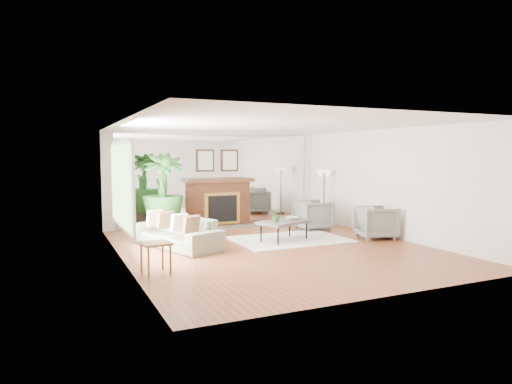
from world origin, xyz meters
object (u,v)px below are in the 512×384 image
coffee_table (284,222)px  sofa (177,232)px  fireplace (220,201)px  armchair_front (377,222)px  floor_lamp (324,178)px  side_table (156,247)px  potted_ficus (163,192)px  armchair_back (313,215)px

coffee_table → sofa: (-2.30, 0.37, -0.11)m
fireplace → armchair_front: 4.19m
sofa → floor_lamp: size_ratio=1.43×
side_table → potted_ficus: (0.88, 3.26, 0.61)m
coffee_table → floor_lamp: size_ratio=0.89×
armchair_back → floor_lamp: size_ratio=0.55×
armchair_back → armchair_front: armchair_back is taller
fireplace → sofa: 3.00m
potted_ficus → floor_lamp: size_ratio=1.31×
fireplace → sofa: bearing=-127.1°
fireplace → potted_ficus: size_ratio=1.05×
armchair_front → potted_ficus: (-4.37, 2.24, 0.67)m
sofa → potted_ficus: size_ratio=1.10×
coffee_table → sofa: sofa is taller
armchair_front → potted_ficus: potted_ficus is taller
sofa → potted_ficus: bearing=158.5°
potted_ficus → armchair_back: bearing=-9.0°
sofa → armchair_front: armchair_front is taller
sofa → fireplace: bearing=122.7°
sofa → armchair_front: bearing=58.4°
armchair_back → side_table: bearing=122.9°
side_table → floor_lamp: size_ratio=0.34×
armchair_back → potted_ficus: potted_ficus is taller
fireplace → floor_lamp: 2.88m
coffee_table → side_table: bearing=-154.0°
floor_lamp → coffee_table: bearing=-141.5°
sofa → armchair_back: bearing=81.4°
armchair_front → coffee_table: bearing=91.8°
sofa → floor_lamp: floor_lamp is taller
side_table → potted_ficus: size_ratio=0.26×
armchair_front → potted_ficus: size_ratio=0.42×
fireplace → side_table: fireplace is taller
armchair_back → potted_ficus: 3.81m
sofa → side_table: size_ratio=4.19×
coffee_table → potted_ficus: bearing=142.8°
sofa → armchair_back: armchair_back is taller
fireplace → armchair_back: (1.94, -1.61, -0.28)m
coffee_table → side_table: size_ratio=2.61×
potted_ficus → floor_lamp: potted_ficus is taller
side_table → floor_lamp: 6.22m
fireplace → sofa: fireplace is taller
coffee_table → potted_ficus: (-2.26, 1.72, 0.61)m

